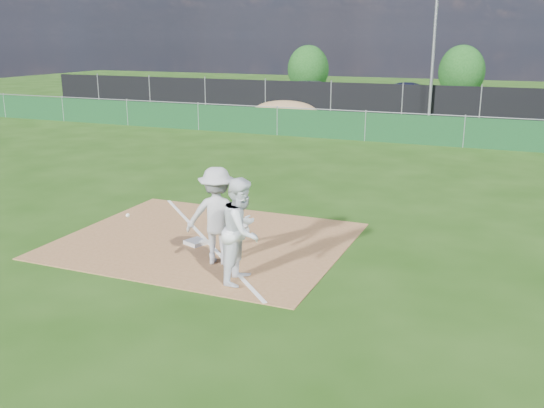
{
  "coord_description": "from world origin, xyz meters",
  "views": [
    {
      "loc": [
        6.13,
        -9.97,
        4.31
      ],
      "look_at": [
        1.57,
        1.0,
        1.0
      ],
      "focal_mm": 40.0,
      "sensor_mm": 36.0,
      "label": 1
    }
  ],
  "objects": [
    {
      "name": "tree_left",
      "position": [
        -9.1,
        33.66,
        1.87
      ],
      "size": [
        3.06,
        3.06,
        3.64
      ],
      "color": "#382316",
      "rests_on": "ground"
    },
    {
      "name": "car_mid",
      "position": [
        -0.13,
        27.54,
        0.77
      ],
      "size": [
        4.84,
        2.49,
        1.52
      ],
      "primitive_type": "imported",
      "rotation": [
        0.0,
        0.0,
        1.77
      ],
      "color": "black",
      "rests_on": "parking_lot"
    },
    {
      "name": "green_fence",
      "position": [
        0.0,
        15.0,
        0.6
      ],
      "size": [
        44.0,
        0.05,
        1.2
      ],
      "primitive_type": "cube",
      "color": "#0F391A",
      "rests_on": "ground"
    },
    {
      "name": "first_base",
      "position": [
        -0.05,
        0.69,
        0.06
      ],
      "size": [
        0.51,
        0.51,
        0.08
      ],
      "primitive_type": "cube",
      "rotation": [
        0.0,
        0.0,
        -0.37
      ],
      "color": "silver",
      "rests_on": "infield_dirt"
    },
    {
      "name": "play_at_first",
      "position": [
        0.88,
        -0.08,
        0.97
      ],
      "size": [
        2.67,
        1.08,
        1.9
      ],
      "color": "silver",
      "rests_on": "infield_dirt"
    },
    {
      "name": "runner",
      "position": [
        1.69,
        -0.7,
        0.96
      ],
      "size": [
        0.79,
        0.98,
        1.93
      ],
      "primitive_type": "imported",
      "rotation": [
        0.0,
        0.0,
        1.63
      ],
      "color": "white",
      "rests_on": "ground"
    },
    {
      "name": "tree_mid",
      "position": [
        1.85,
        34.26,
        1.91
      ],
      "size": [
        3.13,
        3.13,
        3.71
      ],
      "color": "#382316",
      "rests_on": "ground"
    },
    {
      "name": "light_pole",
      "position": [
        1.5,
        22.7,
        4.0
      ],
      "size": [
        0.16,
        0.16,
        8.0
      ],
      "primitive_type": "cylinder",
      "color": "slate",
      "rests_on": "ground"
    },
    {
      "name": "car_right",
      "position": [
        3.12,
        27.12,
        0.67
      ],
      "size": [
        4.88,
        3.38,
        1.31
      ],
      "primitive_type": "imported",
      "rotation": [
        0.0,
        0.0,
        1.95
      ],
      "color": "black",
      "rests_on": "parking_lot"
    },
    {
      "name": "dirt_mound",
      "position": [
        -5.0,
        18.5,
        0.58
      ],
      "size": [
        3.38,
        2.6,
        1.17
      ],
      "primitive_type": "ellipsoid",
      "color": "#9E784C",
      "rests_on": "ground"
    },
    {
      "name": "parking_lot",
      "position": [
        0.0,
        28.0,
        0.01
      ],
      "size": [
        46.0,
        9.0,
        0.01
      ],
      "primitive_type": "cube",
      "color": "black",
      "rests_on": "ground"
    },
    {
      "name": "black_fence",
      "position": [
        0.0,
        23.0,
        0.9
      ],
      "size": [
        46.0,
        0.04,
        1.8
      ],
      "primitive_type": "cube",
      "color": "black",
      "rests_on": "ground"
    },
    {
      "name": "infield_dirt",
      "position": [
        0.0,
        1.0,
        0.01
      ],
      "size": [
        6.0,
        5.0,
        0.02
      ],
      "primitive_type": "cube",
      "color": "#906139",
      "rests_on": "ground"
    },
    {
      "name": "ground",
      "position": [
        0.0,
        10.0,
        0.0
      ],
      "size": [
        90.0,
        90.0,
        0.0
      ],
      "primitive_type": "plane",
      "color": "#1D420E",
      "rests_on": "ground"
    },
    {
      "name": "foul_line",
      "position": [
        0.0,
        1.0,
        0.03
      ],
      "size": [
        5.01,
        5.01,
        0.01
      ],
      "primitive_type": "cube",
      "rotation": [
        0.0,
        0.0,
        0.79
      ],
      "color": "white",
      "rests_on": "infield_dirt"
    },
    {
      "name": "car_left",
      "position": [
        -6.36,
        27.26,
        0.83
      ],
      "size": [
        5.15,
        3.16,
        1.64
      ],
      "primitive_type": "imported",
      "rotation": [
        0.0,
        0.0,
        1.85
      ],
      "color": "#ACAFB4",
      "rests_on": "parking_lot"
    }
  ]
}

